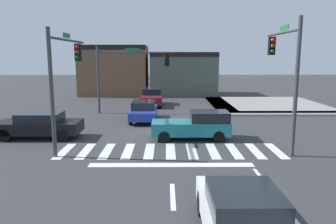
# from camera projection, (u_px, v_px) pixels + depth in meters

# --- Properties ---
(ground_plane) EXTENTS (120.00, 120.00, 0.00)m
(ground_plane) POSITION_uv_depth(u_px,v_px,m) (170.00, 130.00, 19.68)
(ground_plane) COLOR #353538
(crosswalk_near) EXTENTS (10.47, 2.60, 0.01)m
(crosswalk_near) POSITION_uv_depth(u_px,v_px,m) (171.00, 151.00, 15.24)
(crosswalk_near) COLOR silver
(crosswalk_near) RESTS_ON ground_plane
(bike_detector_marking) EXTENTS (1.06, 1.06, 0.01)m
(bike_detector_marking) POSITION_uv_depth(u_px,v_px,m) (230.00, 193.00, 10.53)
(bike_detector_marking) COLOR yellow
(bike_detector_marking) RESTS_ON ground_plane
(curb_corner_northeast) EXTENTS (10.00, 10.60, 0.15)m
(curb_corner_northeast) POSITION_uv_depth(u_px,v_px,m) (263.00, 105.00, 29.00)
(curb_corner_northeast) COLOR gray
(curb_corner_northeast) RESTS_ON ground_plane
(storefront_row) EXTENTS (15.54, 5.97, 5.67)m
(storefront_row) POSITION_uv_depth(u_px,v_px,m) (145.00, 71.00, 37.77)
(storefront_row) COLOR brown
(storefront_row) RESTS_ON ground_plane
(traffic_signal_southwest) EXTENTS (0.32, 5.82, 5.64)m
(traffic_signal_southwest) POSITION_uv_depth(u_px,v_px,m) (65.00, 66.00, 15.76)
(traffic_signal_southwest) COLOR #383A3D
(traffic_signal_southwest) RESTS_ON ground_plane
(traffic_signal_northwest) EXTENTS (6.06, 0.32, 5.21)m
(traffic_signal_northwest) POSITION_uv_depth(u_px,v_px,m) (130.00, 67.00, 24.88)
(traffic_signal_northwest) COLOR #383A3D
(traffic_signal_northwest) RESTS_ON ground_plane
(traffic_signal_southeast) EXTENTS (0.32, 4.33, 6.11)m
(traffic_signal_southeast) POSITION_uv_depth(u_px,v_px,m) (285.00, 63.00, 15.29)
(traffic_signal_southeast) COLOR #383A3D
(traffic_signal_southeast) RESTS_ON ground_plane
(car_white) EXTENTS (1.84, 4.27, 1.38)m
(car_white) POSITION_uv_depth(u_px,v_px,m) (244.00, 217.00, 7.53)
(car_white) COLOR white
(car_white) RESTS_ON ground_plane
(car_blue) EXTENTS (1.74, 4.14, 1.39)m
(car_blue) POSITION_uv_depth(u_px,v_px,m) (144.00, 111.00, 22.33)
(car_blue) COLOR #23389E
(car_blue) RESTS_ON ground_plane
(car_black) EXTENTS (4.47, 1.82, 1.40)m
(car_black) POSITION_uv_depth(u_px,v_px,m) (40.00, 125.00, 17.57)
(car_black) COLOR black
(car_black) RESTS_ON ground_plane
(car_teal) EXTENTS (4.17, 1.71, 1.51)m
(car_teal) POSITION_uv_depth(u_px,v_px,m) (195.00, 125.00, 17.40)
(car_teal) COLOR #196B70
(car_teal) RESTS_ON ground_plane
(car_maroon) EXTENTS (1.89, 4.36, 1.50)m
(car_maroon) POSITION_uv_depth(u_px,v_px,m) (152.00, 97.00, 29.43)
(car_maroon) COLOR maroon
(car_maroon) RESTS_ON ground_plane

